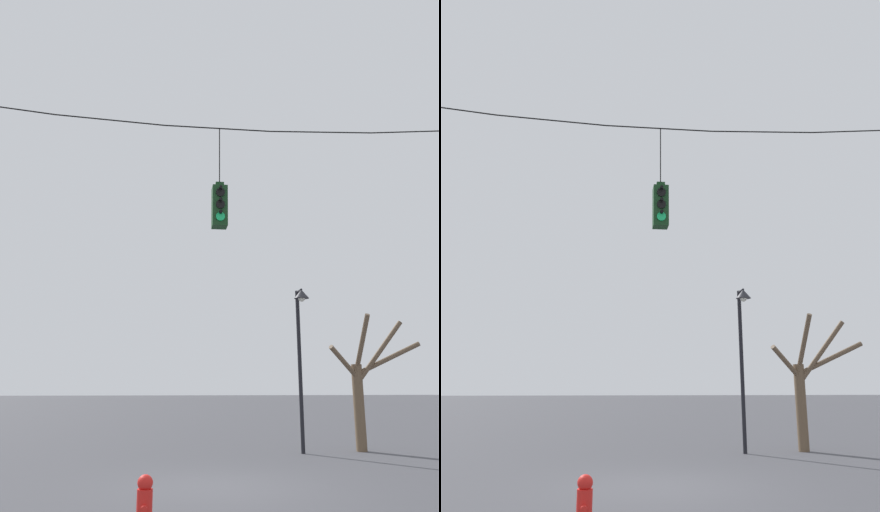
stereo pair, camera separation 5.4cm
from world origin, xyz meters
TOP-DOWN VIEW (x-y plane):
  - ground_plane at (0.00, 0.00)m, footprint 200.00×200.00m
  - span_wire at (0.00, -0.11)m, footprint 17.53×0.03m
  - traffic_light_near_left_pole at (0.02, -0.11)m, footprint 0.34×0.58m
  - street_lamp at (3.10, 4.56)m, footprint 0.46×0.80m
  - bare_tree at (5.19, 4.99)m, footprint 3.11×1.23m
  - fire_hydrant at (-1.36, -3.03)m, footprint 0.22×0.30m

SIDE VIEW (x-z plane):
  - ground_plane at x=0.00m, z-range 0.00..0.00m
  - fire_hydrant at x=-1.36m, z-range 0.01..0.76m
  - bare_tree at x=5.19m, z-range -0.13..4.01m
  - street_lamp at x=3.10m, z-range 1.14..6.06m
  - traffic_light_near_left_pole at x=0.02m, z-range 4.68..7.11m
  - span_wire at x=0.00m, z-range 7.71..8.43m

